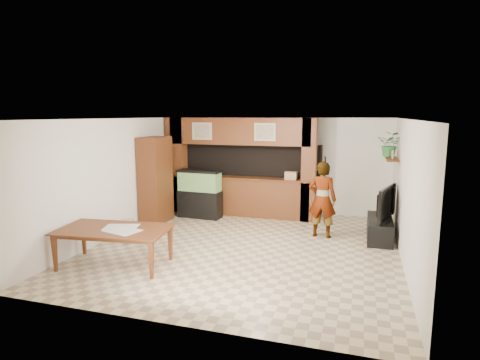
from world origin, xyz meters
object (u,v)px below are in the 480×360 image
(television, at_px, (381,202))
(dining_table, at_px, (114,248))
(person, at_px, (322,200))
(aquarium, at_px, (200,194))
(pantry_cabinet, at_px, (156,180))

(television, relative_size, dining_table, 0.63)
(person, bearing_deg, dining_table, 45.85)
(aquarium, height_order, television, aquarium)
(pantry_cabinet, relative_size, television, 1.74)
(television, bearing_deg, aquarium, 98.92)
(aquarium, xyz_separation_m, television, (4.47, -0.61, 0.20))
(aquarium, height_order, person, person)
(television, relative_size, person, 0.73)
(television, height_order, dining_table, television)
(aquarium, bearing_deg, dining_table, -88.48)
(dining_table, bearing_deg, pantry_cabinet, 97.84)
(pantry_cabinet, height_order, aquarium, pantry_cabinet)
(pantry_cabinet, distance_m, dining_table, 3.13)
(person, xyz_separation_m, dining_table, (-3.36, -2.86, -0.50))
(dining_table, bearing_deg, aquarium, 81.45)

